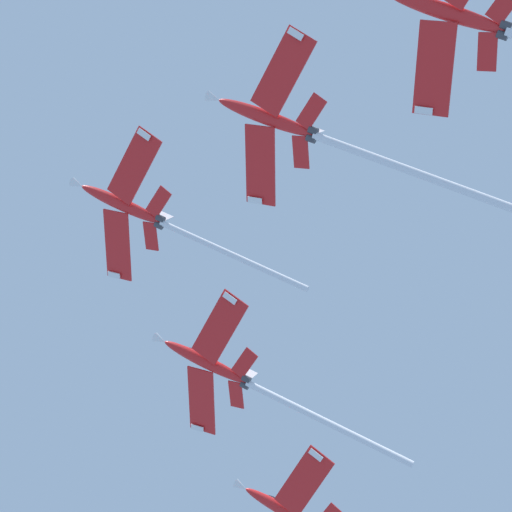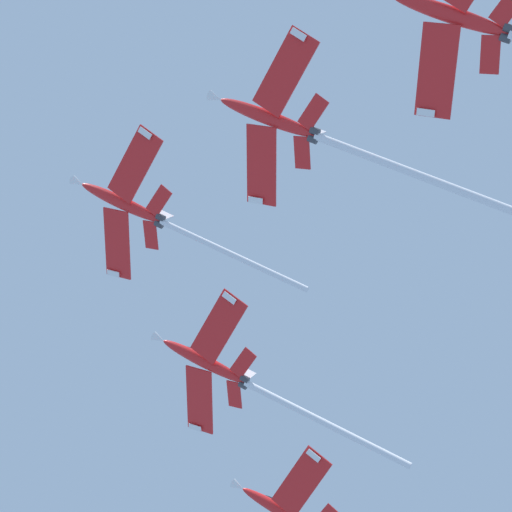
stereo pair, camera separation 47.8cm
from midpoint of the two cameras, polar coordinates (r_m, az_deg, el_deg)
name	(u,v)px [view 1 (the left image)]	position (r m, az deg, el deg)	size (l,w,h in m)	color
jet_lead	(141,213)	(105.75, -7.46, 2.83)	(30.13, 20.10, 16.18)	red
jet_left_wing	(304,131)	(93.19, 3.31, 8.18)	(32.56, 20.06, 18.53)	red
jet_right_wing	(232,375)	(105.71, -1.45, -7.81)	(31.42, 20.07, 17.22)	red
jet_left_outer	(508,31)	(85.35, 16.36, 13.97)	(32.34, 20.11, 17.19)	red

